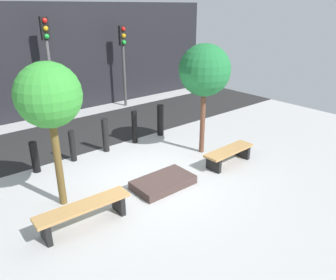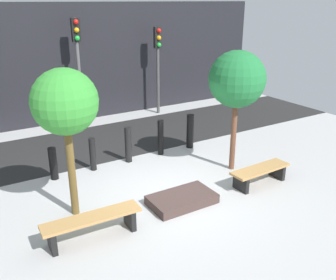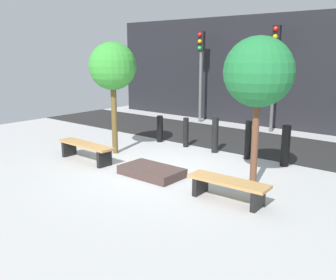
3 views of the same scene
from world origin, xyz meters
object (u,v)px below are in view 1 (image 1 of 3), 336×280
tree_behind_right_bench (205,71)px  bollard_center (105,135)px  bollard_far_left (35,157)px  traffic_light_mid_west (48,51)px  bench_right (229,153)px  planter_bed (163,182)px  bollard_right (135,127)px  traffic_light_mid_east (123,52)px  bollard_far_right (160,120)px  bench_left (84,211)px  tree_behind_left_bench (49,97)px  bollard_left (73,146)px

tree_behind_right_bench → bollard_center: (-2.18, 1.88, -1.92)m
tree_behind_right_bench → bollard_far_left: tree_behind_right_bench is taller
traffic_light_mid_west → bollard_center: bearing=-90.0°
bench_right → planter_bed: bearing=172.9°
bollard_right → traffic_light_mid_east: bearing=60.8°
planter_bed → bollard_far_left: bearing=127.5°
bollard_right → traffic_light_mid_west: 4.42m
planter_bed → bollard_far_right: 3.48m
bench_left → tree_behind_left_bench: (0.00, 1.05, 2.09)m
bench_right → traffic_light_mid_east: (0.98, 6.70, 2.02)m
tree_behind_left_bench → bollard_left: tree_behind_left_bench is taller
bollard_far_right → traffic_light_mid_east: bearing=74.4°
bench_right → bollard_right: (-1.13, 2.94, 0.22)m
bollard_right → traffic_light_mid_east: (2.10, 3.77, 1.80)m
bollard_far_left → tree_behind_right_bench: bearing=-23.8°
traffic_light_mid_east → bench_right: bearing=-98.3°
planter_bed → traffic_light_mid_east: size_ratio=0.44×
bollard_right → traffic_light_mid_east: 4.67m
tree_behind_right_bench → traffic_light_mid_west: (-2.18, 5.65, 0.16)m
tree_behind_right_bench → bollard_right: size_ratio=3.02×
tree_behind_right_bench → bollard_center: size_ratio=3.10×
bollard_far_left → bollard_right: size_ratio=0.81×
bench_left → bollard_left: (1.13, 2.94, 0.10)m
tree_behind_right_bench → bollard_center: bearing=139.1°
planter_bed → traffic_light_mid_west: size_ratio=0.39×
bollard_far_right → tree_behind_right_bench: bearing=-87.7°
bollard_far_left → bollard_far_right: (4.20, 0.00, 0.10)m
bench_left → bollard_far_left: bearing=90.4°
tree_behind_left_bench → bollard_far_left: size_ratio=3.67×
bollard_far_right → bollard_center: bearing=180.0°
bollard_left → bollard_right: 2.10m
bench_left → bollard_left: bearing=70.9°
bollard_left → traffic_light_mid_east: 5.95m
traffic_light_mid_east → bollard_center: bearing=-129.9°
bollard_right → bollard_far_right: bollard_far_right is taller
tree_behind_right_bench → bollard_far_left: bearing=156.2°
bench_left → bollard_center: 3.66m
tree_behind_left_bench → tree_behind_right_bench: 4.35m
bench_right → traffic_light_mid_east: size_ratio=0.49×
tree_behind_right_bench → bollard_right: bearing=120.9°
tree_behind_left_bench → bollard_far_left: (0.08, 1.88, -2.01)m
bollard_far_right → traffic_light_mid_east: 4.30m
tree_behind_right_bench → bollard_far_right: tree_behind_right_bench is taller
bench_right → traffic_light_mid_west: bearing=106.1°
bench_left → planter_bed: (2.18, 0.20, -0.25)m
bollard_right → bench_right: bearing=-69.0°
bollard_center → bench_right: bearing=-53.5°
bollard_left → bollard_center: (1.05, 0.00, 0.06)m
bollard_center → bollard_left: bearing=180.0°
planter_bed → bollard_left: bearing=111.0°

